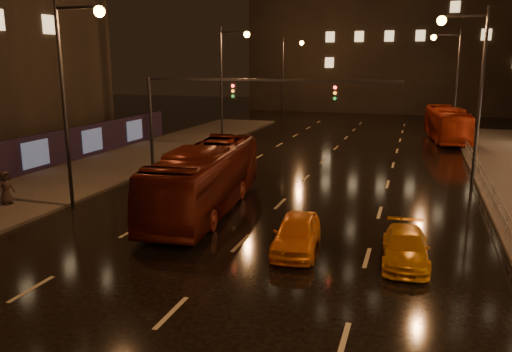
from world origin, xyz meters
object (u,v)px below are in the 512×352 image
at_px(bus_red, 206,178).
at_px(bus_curb, 447,124).
at_px(taxi_near, 297,233).
at_px(pedestrian_c, 6,188).
at_px(taxi_far, 405,247).

xyz_separation_m(bus_red, bus_curb, (12.18, 27.34, -0.07)).
bearing_deg(taxi_near, pedestrian_c, 169.29).
xyz_separation_m(bus_curb, pedestrian_c, (-21.88, -29.97, -0.52)).
height_order(bus_curb, pedestrian_c, bus_curb).
height_order(bus_red, taxi_far, bus_red).
xyz_separation_m(taxi_near, taxi_far, (4.02, 0.09, -0.12)).
bearing_deg(taxi_far, bus_red, 155.11).
distance_m(bus_red, taxi_near, 6.81).
bearing_deg(taxi_near, taxi_far, -4.59).
bearing_deg(taxi_near, bus_red, 138.67).
relative_size(taxi_near, taxi_far, 1.03).
xyz_separation_m(bus_curb, taxi_near, (-6.68, -31.25, -0.83)).
bearing_deg(bus_curb, bus_red, -120.85).
bearing_deg(pedestrian_c, bus_curb, -32.27).
relative_size(bus_curb, taxi_far, 2.76).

